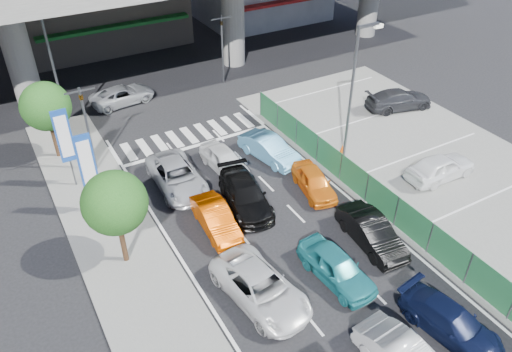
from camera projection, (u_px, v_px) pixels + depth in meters
ground at (303, 261)px, 22.81m from camera, size 120.00×120.00×0.00m
parking_lot at (442, 171)px, 28.66m from camera, size 12.00×28.00×0.06m
sidewalk_left at (127, 260)px, 22.78m from camera, size 4.00×30.00×0.12m
fence_run at (380, 199)px, 25.14m from camera, size 0.16×22.00×1.80m
traffic_light_left at (84, 109)px, 26.53m from camera, size 1.60×1.24×5.20m
traffic_light_right at (222, 33)px, 36.22m from camera, size 1.60×1.24×5.20m
street_lamp_right at (355, 83)px, 27.21m from camera, size 1.65×0.22×8.00m
street_lamp_left at (54, 57)px, 30.25m from camera, size 1.65×0.22×8.00m
signboard_near at (87, 165)px, 23.79m from camera, size 0.80×0.14×4.70m
signboard_far at (65, 139)px, 25.75m from camera, size 0.80×0.14×4.70m
tree_near at (115, 203)px, 20.85m from camera, size 2.80×2.80×4.80m
tree_far at (46, 107)px, 27.97m from camera, size 2.80×2.80×4.80m
minivan_navy_back at (451, 322)px, 19.26m from camera, size 2.36×4.48×1.24m
sedan_white_mid_left at (260, 287)px, 20.61m from camera, size 2.91×5.22×1.38m
taxi_teal_mid at (337, 267)px, 21.56m from camera, size 1.90×4.15×1.38m
hatch_black_mid_right at (372, 232)px, 23.38m from camera, size 1.85×4.31×1.38m
taxi_orange_left at (216, 219)px, 24.28m from camera, size 1.57×3.94×1.28m
sedan_black_mid at (245, 195)px, 25.75m from camera, size 2.74×5.02×1.38m
taxi_orange_right at (314, 182)px, 26.80m from camera, size 2.19×3.91×1.25m
wagon_silver_front_left at (177, 176)px, 27.11m from camera, size 2.46×5.04×1.38m
sedan_white_front_mid at (224, 160)px, 28.50m from camera, size 1.80×3.95×1.31m
kei_truck_front_right at (269, 149)px, 29.40m from camera, size 2.30×4.40×1.38m
crossing_wagon_silver at (123, 95)px, 35.35m from camera, size 4.73×2.60×1.26m
parked_sedan_white at (441, 167)px, 27.69m from camera, size 4.25×1.74×1.44m
parked_sedan_dgrey at (399, 99)px, 34.56m from camera, size 4.98×2.92×1.36m
traffic_cone at (342, 150)px, 29.78m from camera, size 0.46×0.46×0.74m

